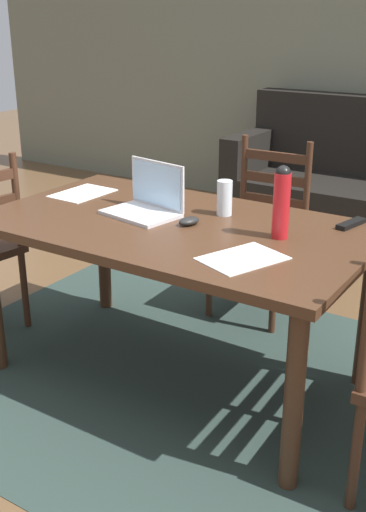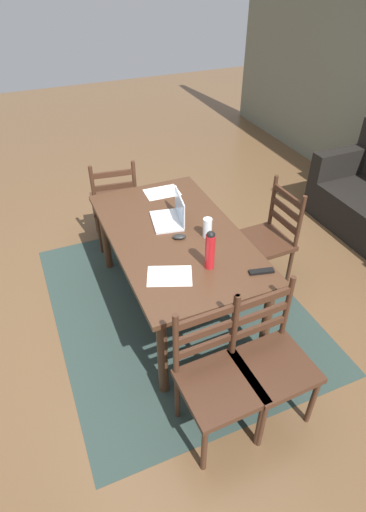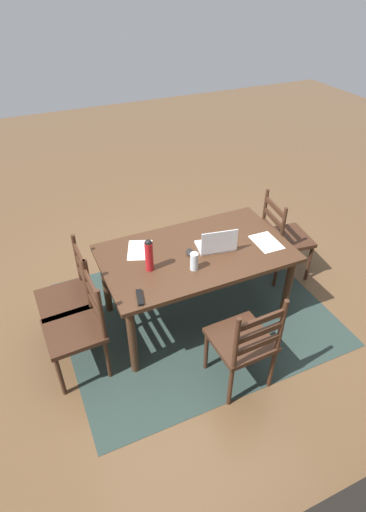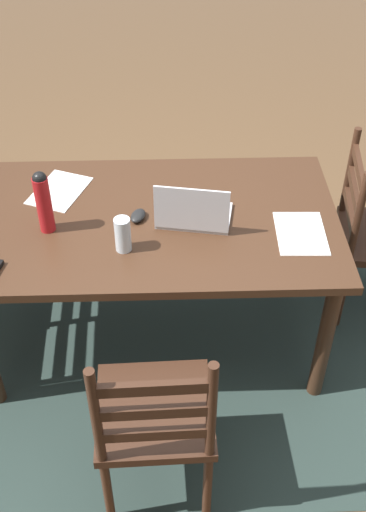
# 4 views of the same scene
# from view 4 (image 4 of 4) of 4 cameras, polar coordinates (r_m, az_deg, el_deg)

# --- Properties ---
(ground_plane) EXTENTS (14.00, 14.00, 0.00)m
(ground_plane) POSITION_cam_4_polar(r_m,az_deg,el_deg) (3.33, -2.31, -6.81)
(ground_plane) COLOR brown
(area_rug) EXTENTS (2.45, 2.01, 0.01)m
(area_rug) POSITION_cam_4_polar(r_m,az_deg,el_deg) (3.33, -2.31, -6.78)
(area_rug) COLOR #283833
(area_rug) RESTS_ON ground
(dining_table) EXTENTS (1.65, 0.96, 0.75)m
(dining_table) POSITION_cam_4_polar(r_m,az_deg,el_deg) (2.88, -2.66, 2.08)
(dining_table) COLOR #422819
(dining_table) RESTS_ON ground
(chair_far_head) EXTENTS (0.45, 0.45, 0.95)m
(chair_far_head) POSITION_cam_4_polar(r_m,az_deg,el_deg) (2.44, -2.56, -14.33)
(chair_far_head) COLOR #3D2316
(chair_far_head) RESTS_ON ground
(laptop) EXTENTS (0.35, 0.27, 0.23)m
(laptop) POSITION_cam_4_polar(r_m,az_deg,el_deg) (2.75, 0.93, 3.88)
(laptop) COLOR silver
(laptop) RESTS_ON dining_table
(water_bottle) EXTENTS (0.07, 0.07, 0.29)m
(water_bottle) POSITION_cam_4_polar(r_m,az_deg,el_deg) (2.72, -12.45, 4.88)
(water_bottle) COLOR red
(water_bottle) RESTS_ON dining_table
(drinking_glass) EXTENTS (0.07, 0.07, 0.16)m
(drinking_glass) POSITION_cam_4_polar(r_m,az_deg,el_deg) (2.61, -5.44, 1.94)
(drinking_glass) COLOR silver
(drinking_glass) RESTS_ON dining_table
(computer_mouse) EXTENTS (0.09, 0.11, 0.03)m
(computer_mouse) POSITION_cam_4_polar(r_m,az_deg,el_deg) (2.81, -4.07, 3.64)
(computer_mouse) COLOR black
(computer_mouse) RESTS_ON dining_table
(paper_stack_left) EXTENTS (0.30, 0.35, 0.00)m
(paper_stack_left) POSITION_cam_4_polar(r_m,az_deg,el_deg) (3.04, -11.06, 5.79)
(paper_stack_left) COLOR white
(paper_stack_left) RESTS_ON dining_table
(paper_stack_right) EXTENTS (0.22, 0.30, 0.00)m
(paper_stack_right) POSITION_cam_4_polar(r_m,az_deg,el_deg) (2.77, 10.55, 2.03)
(paper_stack_right) COLOR white
(paper_stack_right) RESTS_ON dining_table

